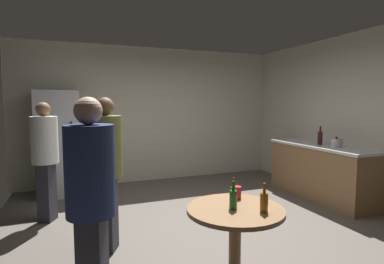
{
  "coord_description": "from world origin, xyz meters",
  "views": [
    {
      "loc": [
        -1.55,
        -3.49,
        1.59
      ],
      "look_at": [
        -0.1,
        0.22,
        1.21
      ],
      "focal_mm": 28.56,
      "sensor_mm": 36.0,
      "label": 1
    }
  ],
  "objects": [
    {
      "name": "ground_plane",
      "position": [
        0.0,
        0.0,
        -0.05
      ],
      "size": [
        5.2,
        5.2,
        0.1
      ],
      "primitive_type": "cube",
      "color": "#5B544C"
    },
    {
      "name": "wall_back",
      "position": [
        0.0,
        2.63,
        1.35
      ],
      "size": [
        5.32,
        0.06,
        2.7
      ],
      "primitive_type": "cube",
      "color": "beige",
      "rests_on": "ground_plane"
    },
    {
      "name": "wall_side_right",
      "position": [
        2.63,
        0.0,
        1.35
      ],
      "size": [
        0.06,
        5.2,
        2.7
      ],
      "primitive_type": "cube",
      "color": "beige",
      "rests_on": "ground_plane"
    },
    {
      "name": "refrigerator",
      "position": [
        -1.79,
        2.2,
        0.9
      ],
      "size": [
        0.7,
        0.68,
        1.8
      ],
      "color": "silver",
      "rests_on": "ground_plane"
    },
    {
      "name": "kitchen_counter",
      "position": [
        2.28,
        0.39,
        0.45
      ],
      "size": [
        0.64,
        1.91,
        0.9
      ],
      "color": "olive",
      "rests_on": "ground_plane"
    },
    {
      "name": "kettle",
      "position": [
        2.23,
        0.05,
        0.97
      ],
      "size": [
        0.24,
        0.17,
        0.18
      ],
      "color": "#B2B2B7",
      "rests_on": "kitchen_counter"
    },
    {
      "name": "wine_bottle_on_counter",
      "position": [
        2.25,
        0.41,
        1.02
      ],
      "size": [
        0.08,
        0.08,
        0.31
      ],
      "color": "#3F141E",
      "rests_on": "kitchen_counter"
    },
    {
      "name": "foreground_table",
      "position": [
        -0.33,
        -1.36,
        0.63
      ],
      "size": [
        0.8,
        0.8,
        0.73
      ],
      "color": "olive",
      "rests_on": "ground_plane"
    },
    {
      "name": "beer_bottle_amber",
      "position": [
        -0.17,
        -1.52,
        0.82
      ],
      "size": [
        0.06,
        0.06,
        0.23
      ],
      "color": "#8C5919",
      "rests_on": "foreground_table"
    },
    {
      "name": "beer_bottle_brown",
      "position": [
        -0.31,
        -1.29,
        0.82
      ],
      "size": [
        0.06,
        0.06,
        0.23
      ],
      "color": "#593314",
      "rests_on": "foreground_table"
    },
    {
      "name": "beer_bottle_green",
      "position": [
        -0.36,
        -1.37,
        0.82
      ],
      "size": [
        0.06,
        0.06,
        0.23
      ],
      "color": "#26662D",
      "rests_on": "foreground_table"
    },
    {
      "name": "plastic_cup_red",
      "position": [
        -0.2,
        -1.15,
        0.79
      ],
      "size": [
        0.08,
        0.08,
        0.11
      ],
      "primitive_type": "cylinder",
      "color": "red",
      "rests_on": "foreground_table"
    },
    {
      "name": "person_in_olive_shirt",
      "position": [
        -1.24,
        -0.2,
        0.96
      ],
      "size": [
        0.45,
        0.45,
        1.65
      ],
      "rotation": [
        0.0,
        0.0,
        -0.43
      ],
      "color": "#2D2D38",
      "rests_on": "ground_plane"
    },
    {
      "name": "person_in_white_shirt",
      "position": [
        -1.91,
        0.96,
        0.93
      ],
      "size": [
        0.45,
        0.45,
        1.6
      ],
      "rotation": [
        0.0,
        0.0,
        -0.43
      ],
      "color": "#2D2D38",
      "rests_on": "ground_plane"
    },
    {
      "name": "person_in_navy_shirt",
      "position": [
        -1.45,
        -1.3,
        0.95
      ],
      "size": [
        0.44,
        0.44,
        1.63
      ],
      "rotation": [
        0.0,
        0.0,
        -0.38
      ],
      "color": "#2D2D38",
      "rests_on": "ground_plane"
    }
  ]
}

